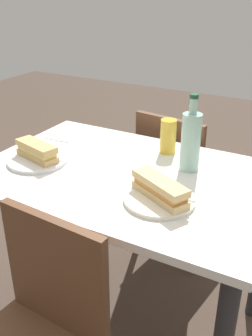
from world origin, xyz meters
The scene contains 13 objects.
ground_plane centered at (0.00, 0.00, 0.00)m, with size 8.00×8.00×0.00m, color #47382D.
dining_table centered at (0.00, 0.00, 0.64)m, with size 1.14×0.77×0.77m.
chair_far centered at (-0.01, 0.58, 0.48)m, with size 0.45×0.45×0.85m.
chair_near centered at (0.01, -0.58, 0.48)m, with size 0.43×0.43×0.85m.
plate_near centered at (-0.36, -0.09, 0.78)m, with size 0.24×0.24×0.01m, color white.
baguette_sandwich_near centered at (-0.36, -0.09, 0.82)m, with size 0.21×0.12×0.07m.
knife_near centered at (-0.36, -0.03, 0.79)m, with size 0.17×0.07×0.01m.
plate_far centered at (0.20, -0.13, 0.78)m, with size 0.24×0.24×0.01m, color silver.
baguette_sandwich_far centered at (0.20, -0.13, 0.82)m, with size 0.23×0.17×0.07m.
knife_far centered at (0.22, -0.08, 0.79)m, with size 0.18×0.05×0.01m.
water_bottle centered at (0.20, 0.15, 0.89)m, with size 0.08×0.08×0.30m.
beer_glass centered at (0.06, 0.26, 0.84)m, with size 0.07×0.07×0.15m, color gold.
paper_napkin centered at (-0.45, 0.20, 0.77)m, with size 0.14×0.14×0.00m, color white.
Camera 1 is at (0.66, -1.19, 1.45)m, focal length 42.10 mm.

